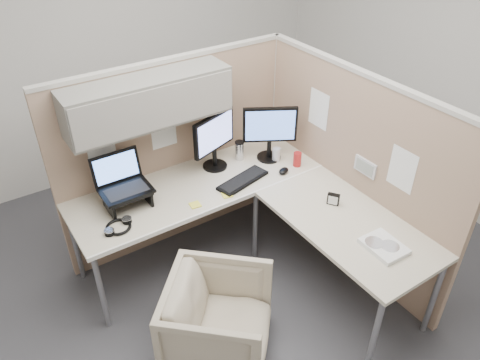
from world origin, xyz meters
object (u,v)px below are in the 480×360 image
office_chair (218,316)px  monitor_left (214,137)px  keyboard (243,180)px  desk (252,205)px

office_chair → monitor_left: (0.62, 1.04, 0.67)m
keyboard → monitor_left: bearing=89.5°
desk → monitor_left: bearing=89.0°
desk → office_chair: size_ratio=2.97×
desk → keyboard: size_ratio=4.50×
monitor_left → keyboard: size_ratio=1.05×
keyboard → desk: bearing=-120.7°
desk → monitor_left: size_ratio=4.29×
office_chair → keyboard: size_ratio=1.52×
office_chair → keyboard: 1.08m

